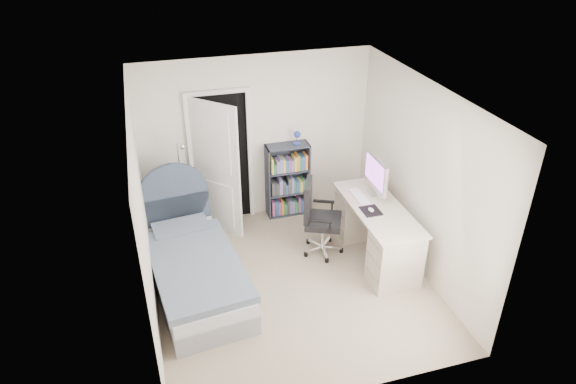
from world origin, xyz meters
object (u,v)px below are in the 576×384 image
object	(u,v)px
floor_lamp	(185,199)
bed	(194,267)
desk	(376,230)
nightstand	(178,218)
office_chair	(317,214)
bookcase	(288,183)

from	to	relation	value
floor_lamp	bed	bearing A→B (deg)	-92.52
bed	desk	xyz separation A→B (m)	(2.45, -0.06, 0.14)
bed	floor_lamp	bearing A→B (deg)	87.48
bed	floor_lamp	size ratio (longest dim) A/B	1.51
nightstand	office_chair	size ratio (longest dim) A/B	0.52
bookcase	desk	bearing A→B (deg)	-60.54
nightstand	office_chair	xyz separation A→B (m)	(1.81, -0.80, 0.23)
bed	bookcase	world-z (taller)	bookcase
bookcase	office_chair	distance (m)	1.10
floor_lamp	desk	size ratio (longest dim) A/B	0.90
floor_lamp	desk	distance (m)	2.72
office_chair	nightstand	bearing A→B (deg)	156.14
desk	bed	bearing A→B (deg)	178.59
bed	bookcase	distance (m)	2.15
bookcase	floor_lamp	bearing A→B (deg)	-173.63
bed	nightstand	distance (m)	1.10
nightstand	bookcase	bearing A→B (deg)	9.64
floor_lamp	bookcase	xyz separation A→B (m)	(1.58, 0.18, -0.07)
bed	nightstand	bearing A→B (deg)	94.00
nightstand	floor_lamp	size ratio (longest dim) A/B	0.38
bed	floor_lamp	xyz separation A→B (m)	(0.05, 1.21, 0.30)
bookcase	bed	bearing A→B (deg)	-139.78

